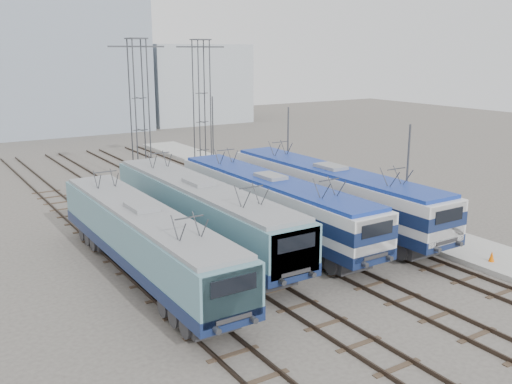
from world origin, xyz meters
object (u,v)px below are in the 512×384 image
at_px(catenary_tower_west, 140,109).
at_px(mast_mid, 288,153).
at_px(locomotive_center_left, 202,210).
at_px(catenary_tower_east, 202,103).
at_px(locomotive_center_right, 272,201).
at_px(mast_front, 407,184).
at_px(safety_cone, 492,256).
at_px(locomotive_far_right, 332,190).
at_px(locomotive_far_left, 145,237).
at_px(mast_rear, 213,134).

height_order(catenary_tower_west, mast_mid, catenary_tower_west).
relative_size(locomotive_center_left, catenary_tower_east, 1.54).
relative_size(locomotive_center_left, catenary_tower_west, 1.54).
distance_m(locomotive_center_right, mast_mid, 9.73).
bearing_deg(mast_mid, locomotive_center_left, -148.03).
relative_size(mast_front, safety_cone, 12.56).
height_order(locomotive_center_left, locomotive_far_right, locomotive_far_right).
relative_size(locomotive_center_left, mast_front, 2.65).
distance_m(mast_mid, safety_cone, 17.83).
relative_size(locomotive_center_right, mast_front, 2.59).
relative_size(locomotive_center_right, mast_mid, 2.59).
distance_m(locomotive_far_left, mast_front, 15.62).
height_order(locomotive_center_right, catenary_tower_west, catenary_tower_west).
distance_m(locomotive_center_right, catenary_tower_west, 16.04).
bearing_deg(catenary_tower_east, locomotive_far_left, -124.28).
height_order(locomotive_far_right, safety_cone, locomotive_far_right).
relative_size(mast_mid, safety_cone, 12.56).
bearing_deg(locomotive_center_right, catenary_tower_east, 76.18).
distance_m(locomotive_center_left, mast_rear, 21.72).
height_order(locomotive_far_left, catenary_tower_west, catenary_tower_west).
height_order(locomotive_far_left, catenary_tower_east, catenary_tower_east).
bearing_deg(catenary_tower_east, mast_mid, -78.14).
distance_m(locomotive_center_left, locomotive_far_right, 9.03).
bearing_deg(locomotive_far_right, locomotive_center_right, 177.80).
bearing_deg(mast_front, catenary_tower_east, 95.45).
bearing_deg(locomotive_center_left, locomotive_far_left, -149.37).
bearing_deg(locomotive_far_right, locomotive_center_left, 175.69).
distance_m(mast_front, safety_cone, 6.33).
bearing_deg(mast_mid, catenary_tower_west, 137.07).
bearing_deg(mast_front, locomotive_far_right, 112.13).
bearing_deg(safety_cone, locomotive_center_right, 124.26).
bearing_deg(safety_cone, locomotive_far_left, 153.05).
bearing_deg(locomotive_center_left, locomotive_far_right, -4.31).
bearing_deg(locomotive_far_left, catenary_tower_east, 55.72).
bearing_deg(locomotive_center_right, locomotive_center_left, 173.59).
relative_size(locomotive_far_left, safety_cone, 31.82).
bearing_deg(catenary_tower_east, catenary_tower_west, -162.90).
distance_m(locomotive_far_right, mast_mid, 7.76).
height_order(locomotive_far_left, safety_cone, locomotive_far_left).
distance_m(locomotive_far_left, mast_rear, 26.40).
relative_size(locomotive_center_right, catenary_tower_west, 1.51).
xyz_separation_m(mast_rear, safety_cone, (0.67, -29.58, -2.92)).
relative_size(locomotive_center_left, safety_cone, 33.26).
xyz_separation_m(locomotive_far_right, catenary_tower_east, (-0.25, 17.45, 4.26)).
xyz_separation_m(catenary_tower_west, mast_mid, (8.60, -8.00, -3.14)).
bearing_deg(mast_front, catenary_tower_west, 113.27).
height_order(locomotive_center_left, mast_mid, mast_mid).
bearing_deg(locomotive_center_left, catenary_tower_west, 81.34).
relative_size(catenary_tower_east, mast_rear, 1.71).
bearing_deg(safety_cone, mast_rear, 91.29).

